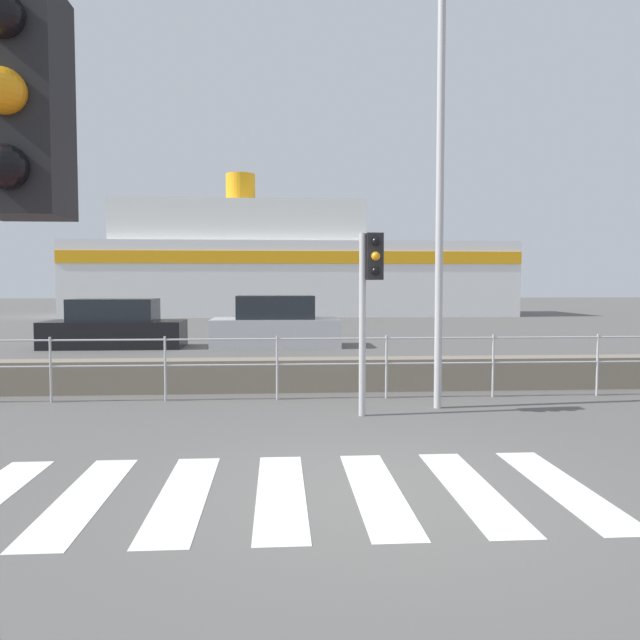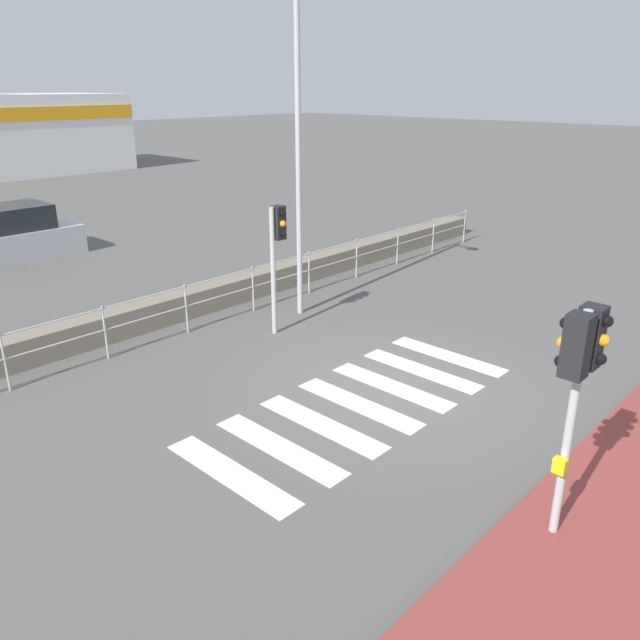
% 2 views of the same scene
% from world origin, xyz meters
% --- Properties ---
extents(ground_plane, '(160.00, 160.00, 0.00)m').
position_xyz_m(ground_plane, '(0.00, 0.00, 0.00)').
color(ground_plane, '#565451').
extents(sidewalk_brick, '(24.00, 1.80, 0.12)m').
position_xyz_m(sidewalk_brick, '(0.00, -4.10, 0.06)').
color(sidewalk_brick, brown).
rests_on(sidewalk_brick, ground_plane).
extents(crosswalk, '(5.85, 2.40, 0.01)m').
position_xyz_m(crosswalk, '(-0.89, 0.00, 0.00)').
color(crosswalk, silver).
rests_on(crosswalk, ground_plane).
extents(seawall, '(22.66, 0.55, 0.59)m').
position_xyz_m(seawall, '(0.00, 5.58, 0.29)').
color(seawall, slate).
rests_on(seawall, ground_plane).
extents(harbor_fence, '(20.43, 0.04, 1.08)m').
position_xyz_m(harbor_fence, '(-0.00, 4.71, 0.72)').
color(harbor_fence, '#B2B2B5').
rests_on(harbor_fence, ground_plane).
extents(traffic_light_near, '(0.58, 0.41, 2.83)m').
position_xyz_m(traffic_light_near, '(-1.85, -3.73, 2.21)').
color(traffic_light_near, '#B2B2B5').
rests_on(traffic_light_near, ground_plane).
extents(traffic_light_far, '(0.34, 0.32, 2.69)m').
position_xyz_m(traffic_light_far, '(0.44, 3.33, 1.98)').
color(traffic_light_far, '#B2B2B5').
rests_on(traffic_light_far, ground_plane).
extents(streetlamp, '(0.32, 0.91, 6.86)m').
position_xyz_m(streetlamp, '(1.59, 3.70, 4.16)').
color(streetlamp, '#B2B2B5').
rests_on(streetlamp, ground_plane).
extents(parked_car_silver, '(3.94, 1.88, 1.59)m').
position_xyz_m(parked_car_silver, '(-0.99, 13.63, 0.68)').
color(parked_car_silver, '#BCBCC1').
rests_on(parked_car_silver, ground_plane).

